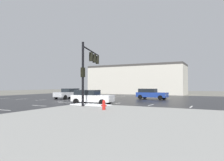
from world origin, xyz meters
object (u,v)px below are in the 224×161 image
object	(u,v)px
traffic_signal_mast	(89,64)
sedan_white	(91,97)
sedan_silver	(68,93)
sedan_blue	(151,94)
fire_hydrant	(104,105)

from	to	relation	value
traffic_signal_mast	sedan_white	bearing A→B (deg)	3.06
traffic_signal_mast	sedan_silver	distance (m)	12.21
sedan_blue	sedan_white	distance (m)	11.57
sedan_blue	sedan_white	xyz separation A→B (m)	(-3.47, -11.04, 0.00)
fire_hydrant	sedan_blue	size ratio (longest dim) A/B	0.17
traffic_signal_mast	fire_hydrant	xyz separation A→B (m)	(3.79, -3.56, -3.84)
sedan_blue	sedan_white	bearing A→B (deg)	-103.72
sedan_white	sedan_blue	bearing A→B (deg)	67.06
fire_hydrant	sedan_silver	xyz separation A→B (m)	(-12.70, 11.13, 0.32)
sedan_silver	sedan_white	world-z (taller)	same
traffic_signal_mast	sedan_white	xyz separation A→B (m)	(-0.37, 0.99, -3.53)
traffic_signal_mast	sedan_blue	distance (m)	12.91
sedan_silver	sedan_white	xyz separation A→B (m)	(8.54, -6.58, 0.00)
fire_hydrant	sedan_white	xyz separation A→B (m)	(-4.16, 4.55, 0.32)
sedan_blue	traffic_signal_mast	bearing A→B (deg)	-100.72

